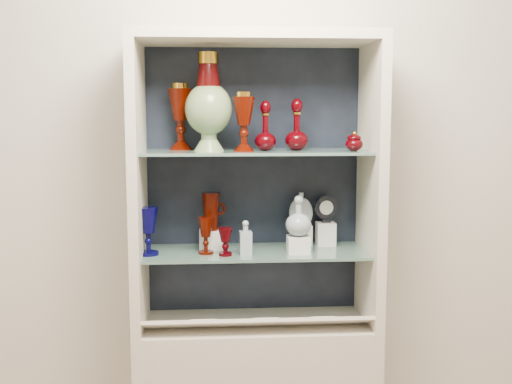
{
  "coord_description": "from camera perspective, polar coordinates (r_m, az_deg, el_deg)",
  "views": [
    {
      "loc": [
        -0.18,
        -1.08,
        1.63
      ],
      "look_at": [
        0.0,
        1.53,
        1.3
      ],
      "focal_mm": 45.0,
      "sensor_mm": 36.0,
      "label": 1
    }
  ],
  "objects": [
    {
      "name": "ruby_goblet_tall",
      "position": [
        2.63,
        -4.48,
        -3.88
      ],
      "size": [
        0.07,
        0.07,
        0.15
      ],
      "primitive_type": null,
      "rotation": [
        0.0,
        0.0,
        0.2
      ],
      "color": "#420900",
      "rests_on": "shelf_lower"
    },
    {
      "name": "label_card_0",
      "position": [
        2.64,
        0.86,
        -11.23
      ],
      "size": [
        0.1,
        0.06,
        0.03
      ],
      "primitive_type": "cube",
      "rotation": [
        -0.44,
        0.0,
        0.0
      ],
      "color": "white",
      "rests_on": "label_ledge"
    },
    {
      "name": "cabinet_top_cap",
      "position": [
        2.63,
        0.0,
        13.54
      ],
      "size": [
        1.0,
        0.4,
        0.04
      ],
      "primitive_type": "cube",
      "color": "beige",
      "rests_on": "cabinet_side_left"
    },
    {
      "name": "clear_round_decanter",
      "position": [
        2.63,
        3.8,
        -2.23
      ],
      "size": [
        0.14,
        0.14,
        0.16
      ],
      "primitive_type": null,
      "rotation": [
        0.0,
        0.0,
        -0.41
      ],
      "color": "#90A0A8",
      "rests_on": "riser_clear_round_decanter"
    },
    {
      "name": "enamel_urn",
      "position": [
        2.61,
        -4.24,
        7.98
      ],
      "size": [
        0.23,
        0.23,
        0.39
      ],
      "primitive_type": null,
      "rotation": [
        0.0,
        0.0,
        0.25
      ],
      "color": "#08411E",
      "rests_on": "shelf_upper"
    },
    {
      "name": "riser_clear_round_decanter",
      "position": [
        2.65,
        3.78,
        -4.68
      ],
      "size": [
        0.09,
        0.09,
        0.07
      ],
      "primitive_type": "cube",
      "color": "silver",
      "rests_on": "shelf_lower"
    },
    {
      "name": "wall_back",
      "position": [
        2.84,
        -0.31,
        2.56
      ],
      "size": [
        3.5,
        0.02,
        2.8
      ],
      "primitive_type": "cube",
      "color": "silver",
      "rests_on": "ground"
    },
    {
      "name": "cabinet_side_right",
      "position": [
        2.71,
        10.19,
        0.62
      ],
      "size": [
        0.04,
        0.4,
        1.15
      ],
      "primitive_type": "cube",
      "color": "beige",
      "rests_on": "cabinet_base"
    },
    {
      "name": "flat_flask",
      "position": [
        2.79,
        4.02,
        -1.43
      ],
      "size": [
        0.11,
        0.05,
        0.15
      ],
      "primitive_type": null,
      "rotation": [
        0.0,
        0.0,
        -0.11
      ],
      "color": "#AAB3BB",
      "rests_on": "riser_flat_flask"
    },
    {
      "name": "pedestal_lamp_right",
      "position": [
        2.57,
        -1.09,
        6.26
      ],
      "size": [
        0.1,
        0.1,
        0.24
      ],
      "primitive_type": null,
      "rotation": [
        0.0,
        0.0,
        -0.1
      ],
      "color": "#420900",
      "rests_on": "shelf_upper"
    },
    {
      "name": "label_card_2",
      "position": [
        2.63,
        -4.67,
        -11.32
      ],
      "size": [
        0.1,
        0.06,
        0.03
      ],
      "primitive_type": "cube",
      "rotation": [
        -0.44,
        0.0,
        0.0
      ],
      "color": "white",
      "rests_on": "label_ledge"
    },
    {
      "name": "pedestal_lamp_left",
      "position": [
        2.71,
        -6.73,
        6.67
      ],
      "size": [
        0.11,
        0.11,
        0.27
      ],
      "primitive_type": null,
      "rotation": [
        0.0,
        0.0,
        0.07
      ],
      "color": "#420900",
      "rests_on": "shelf_upper"
    },
    {
      "name": "riser_flat_flask",
      "position": [
        2.81,
        4.0,
        -3.8
      ],
      "size": [
        0.09,
        0.09,
        0.09
      ],
      "primitive_type": "cube",
      "color": "silver",
      "rests_on": "shelf_lower"
    },
    {
      "name": "ruby_goblet_small",
      "position": [
        2.59,
        -2.74,
        -4.45
      ],
      "size": [
        0.06,
        0.06,
        0.11
      ],
      "primitive_type": null,
      "rotation": [
        0.0,
        0.0,
        -0.08
      ],
      "color": "#400004",
      "rests_on": "shelf_lower"
    },
    {
      "name": "riser_cameo_medallion",
      "position": [
        2.81,
        6.2,
        -3.71
      ],
      "size": [
        0.08,
        0.08,
        0.1
      ],
      "primitive_type": "cube",
      "color": "silver",
      "rests_on": "shelf_lower"
    },
    {
      "name": "shelf_upper",
      "position": [
        2.64,
        -0.03,
        3.59
      ],
      "size": [
        0.92,
        0.34,
        0.01
      ],
      "primitive_type": "cube",
      "color": "slate",
      "rests_on": "cabinet_side_left"
    },
    {
      "name": "shelf_lower",
      "position": [
        2.7,
        -0.03,
        -5.35
      ],
      "size": [
        0.92,
        0.34,
        0.01
      ],
      "primitive_type": "cube",
      "color": "slate",
      "rests_on": "cabinet_side_left"
    },
    {
      "name": "ruby_decanter_b",
      "position": [
        2.63,
        3.64,
        6.14
      ],
      "size": [
        0.11,
        0.11,
        0.22
      ],
      "primitive_type": null,
      "rotation": [
        0.0,
        0.0,
        -0.13
      ],
      "color": "#400004",
      "rests_on": "shelf_upper"
    },
    {
      "name": "ruby_decanter_a",
      "position": [
        2.61,
        0.85,
        6.18
      ],
      "size": [
        0.12,
        0.12,
        0.23
      ],
      "primitive_type": null,
      "rotation": [
        0.0,
        0.0,
        -0.42
      ],
      "color": "#400004",
      "rests_on": "shelf_upper"
    },
    {
      "name": "riser_ruby_pitcher",
      "position": [
        2.73,
        -4.0,
        -4.23
      ],
      "size": [
        0.1,
        0.1,
        0.08
      ],
      "primitive_type": "cube",
      "color": "silver",
      "rests_on": "shelf_lower"
    },
    {
      "name": "cameo_medallion",
      "position": [
        2.79,
        6.23,
        -1.49
      ],
      "size": [
        0.11,
        0.06,
        0.12
      ],
      "primitive_type": null,
      "rotation": [
        0.0,
        0.0,
        0.18
      ],
      "color": "black",
      "rests_on": "riser_cameo_medallion"
    },
    {
      "name": "label_card_1",
      "position": [
        2.67,
        5.87,
        -11.07
      ],
      "size": [
        0.1,
        0.06,
        0.03
      ],
      "primitive_type": "cube",
      "rotation": [
        -0.44,
        0.0,
        0.0
      ],
      "color": "white",
      "rests_on": "label_ledge"
    },
    {
      "name": "label_ledge",
      "position": [
        2.64,
        0.17,
        -11.56
      ],
      "size": [
        0.92,
        0.17,
        0.09
      ],
      "primitive_type": "cube",
      "rotation": [
        -0.44,
        0.0,
        0.0
      ],
      "color": "beige",
      "rests_on": "cabinet_base"
    },
    {
      "name": "clear_square_bottle",
      "position": [
        2.61,
        -0.94,
        -4.08
      ],
      "size": [
        0.05,
        0.05,
        0.14
      ],
      "primitive_type": null,
      "rotation": [
        0.0,
        0.0,
        0.08
      ],
      "color": "#90A0A8",
      "rests_on": "shelf_lower"
    },
    {
      "name": "lidded_bowl",
      "position": [
        2.62,
        8.71,
        4.51
      ],
      "size": [
        0.09,
        0.09,
        0.08
      ],
      "primitive_type": null,
      "rotation": [
        0.0,
        0.0,
        -0.37
      ],
      "color": "#400004",
      "rests_on": "shelf_upper"
    },
    {
      "name": "cabinet_back_panel",
      "position": [
        2.82,
        -0.27,
        0.99
      ],
      "size": [
        0.98,
        0.02,
        1.15
      ],
      "primitive_type": "cube",
      "color": "black",
      "rests_on": "cabinet_base"
    },
    {
      "name": "cobalt_goblet",
      "position": [
        2.63,
        -9.56,
        -3.46
      ],
      "size": [
        0.11,
        0.11,
        0.2
      ],
      "primitive_type": null,
      "rotation": [
        0.0,
        0.0,
        0.34
      ],
      "color": "#040240",
      "rests_on": "shelf_lower"
    },
    {
      "name": "cabinet_side_left",
      "position": [
        2.64,
        -10.45,
        0.45
      ],
      "size": [
        0.04,
        0.4,
        1.15
      ],
      "primitive_type": "cube",
      "color": "beige",
      "rests_on": "cabinet_base"
    },
    {
      "name": "ruby_pitcher",
      "position": [
        2.71,
        -4.02,
        -1.74
      ],
      "size": [
        0.14,
        0.11,
        0.16
      ],
      "primitive_type": null,
      "rotation": [
        0.0,
        0.0,
        0.36
      ],
      "color": "#420900",
      "rests_on": "riser_ruby_pitcher"
    }
  ]
}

